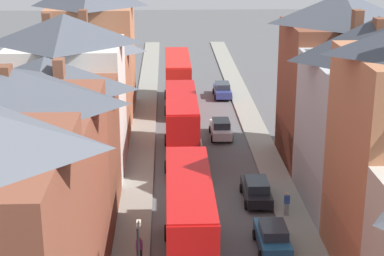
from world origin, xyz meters
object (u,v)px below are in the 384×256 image
(car_near_blue, at_px, (222,90))
(pedestrian_far_left, at_px, (287,202))
(double_decker_bus_lead, at_px, (178,81))
(double_decker_bus_far_approaching, at_px, (181,126))
(car_near_silver, at_px, (273,237))
(car_parked_left_b, at_px, (221,128))
(double_decker_bus_mid_street, at_px, (189,222))
(car_parked_left_a, at_px, (256,190))
(pedestrian_mid_right, at_px, (139,248))

(car_near_blue, xyz_separation_m, pedestrian_far_left, (1.59, -29.90, 0.21))
(double_decker_bus_lead, xyz_separation_m, double_decker_bus_far_approaching, (0.00, -15.17, 0.00))
(car_near_silver, distance_m, car_parked_left_b, 20.58)
(car_near_blue, height_order, car_parked_left_b, car_parked_left_b)
(double_decker_bus_far_approaching, relative_size, car_near_blue, 2.42)
(double_decker_bus_mid_street, relative_size, car_parked_left_b, 2.54)
(double_decker_bus_mid_street, xyz_separation_m, double_decker_bus_far_approaching, (0.00, 17.12, 0.00))
(car_parked_left_b, bearing_deg, car_near_blue, 84.56)
(car_near_silver, xyz_separation_m, car_parked_left_a, (0.00, 6.91, -0.03))
(car_near_blue, relative_size, pedestrian_far_left, 2.77)
(pedestrian_far_left, bearing_deg, double_decker_bus_far_approaching, 120.79)
(double_decker_bus_lead, relative_size, pedestrian_far_left, 6.71)
(double_decker_bus_lead, relative_size, double_decker_bus_far_approaching, 1.00)
(car_near_silver, relative_size, pedestrian_mid_right, 2.57)
(car_near_silver, relative_size, car_parked_left_a, 0.92)
(car_parked_left_b, xyz_separation_m, pedestrian_far_left, (2.89, -16.26, 0.21))
(double_decker_bus_mid_street, height_order, car_parked_left_b, double_decker_bus_mid_street)
(double_decker_bus_far_approaching, height_order, car_near_blue, double_decker_bus_far_approaching)
(double_decker_bus_far_approaching, distance_m, pedestrian_mid_right, 16.94)
(pedestrian_mid_right, bearing_deg, car_parked_left_a, 47.54)
(double_decker_bus_lead, height_order, pedestrian_far_left, double_decker_bus_lead)
(double_decker_bus_mid_street, bearing_deg, car_parked_left_b, 80.88)
(car_near_silver, height_order, car_parked_left_b, car_near_silver)
(car_parked_left_b, height_order, pedestrian_mid_right, pedestrian_mid_right)
(double_decker_bus_far_approaching, height_order, car_parked_left_a, double_decker_bus_far_approaching)
(double_decker_bus_mid_street, bearing_deg, car_near_silver, 21.50)
(car_near_silver, bearing_deg, double_decker_bus_mid_street, -158.50)
(car_near_blue, bearing_deg, double_decker_bus_lead, -142.13)
(double_decker_bus_mid_street, xyz_separation_m, pedestrian_mid_right, (-2.73, 0.50, -1.78))
(double_decker_bus_lead, height_order, car_near_blue, double_decker_bus_lead)
(car_near_blue, height_order, pedestrian_far_left, pedestrian_far_left)
(double_decker_bus_lead, xyz_separation_m, double_decker_bus_mid_street, (0.00, -32.30, 0.00))
(double_decker_bus_mid_street, xyz_separation_m, car_parked_left_b, (3.61, 22.47, -1.99))
(car_parked_left_b, bearing_deg, double_decker_bus_lead, 110.17)
(pedestrian_far_left, bearing_deg, double_decker_bus_mid_street, -136.32)
(double_decker_bus_lead, bearing_deg, car_near_blue, 37.87)
(car_parked_left_a, height_order, pedestrian_mid_right, pedestrian_mid_right)
(car_near_blue, bearing_deg, double_decker_bus_mid_street, -97.74)
(double_decker_bus_mid_street, distance_m, car_near_silver, 5.64)
(car_near_silver, relative_size, car_parked_left_b, 0.97)
(double_decker_bus_mid_street, relative_size, car_parked_left_a, 2.41)
(double_decker_bus_lead, relative_size, double_decker_bus_mid_street, 1.00)
(car_parked_left_a, bearing_deg, pedestrian_mid_right, -132.46)
(car_near_silver, distance_m, pedestrian_far_left, 4.57)
(double_decker_bus_mid_street, xyz_separation_m, car_near_blue, (4.91, 36.11, -1.99))
(car_parked_left_b, xyz_separation_m, pedestrian_mid_right, (-6.34, -21.97, 0.21))
(double_decker_bus_far_approaching, bearing_deg, car_parked_left_b, 55.99)
(double_decker_bus_lead, relative_size, car_near_blue, 2.42)
(double_decker_bus_lead, distance_m, double_decker_bus_far_approaching, 15.17)
(car_parked_left_a, relative_size, pedestrian_far_left, 2.78)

